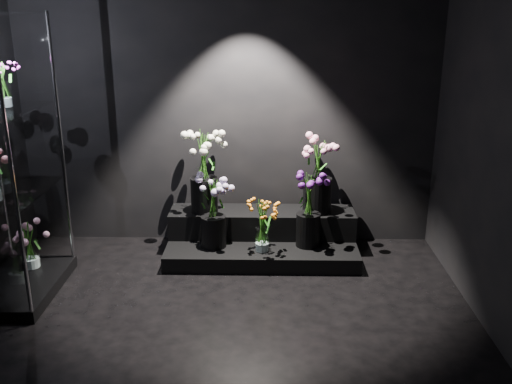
{
  "coord_description": "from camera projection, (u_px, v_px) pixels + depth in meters",
  "views": [
    {
      "loc": [
        0.37,
        -3.42,
        2.29
      ],
      "look_at": [
        0.28,
        1.2,
        0.77
      ],
      "focal_mm": 40.0,
      "sensor_mm": 36.0,
      "label": 1
    }
  ],
  "objects": [
    {
      "name": "display_case",
      "position": [
        3.0,
        163.0,
        4.42
      ],
      "size": [
        0.61,
        1.02,
        2.24
      ],
      "color": "black",
      "rests_on": "floor"
    },
    {
      "name": "wall_back",
      "position": [
        228.0,
        102.0,
        5.43
      ],
      "size": [
        4.0,
        0.0,
        4.0
      ],
      "primitive_type": "plane",
      "rotation": [
        1.57,
        0.0,
        0.0
      ],
      "color": "black",
      "rests_on": "floor"
    },
    {
      "name": "wall_front",
      "position": [
        136.0,
        331.0,
        1.63
      ],
      "size": [
        4.0,
        0.0,
        4.0
      ],
      "primitive_type": "plane",
      "rotation": [
        -1.57,
        0.0,
        0.0
      ],
      "color": "black",
      "rests_on": "floor"
    },
    {
      "name": "bouquet_cream_roses",
      "position": [
        203.0,
        167.0,
        5.34
      ],
      "size": [
        0.38,
        0.38,
        0.78
      ],
      "rotation": [
        0.0,
        0.0,
        0.03
      ],
      "color": "black",
      "rests_on": "display_riser"
    },
    {
      "name": "bouquet_case_magenta",
      "position": [
        1.0,
        83.0,
        4.35
      ],
      "size": [
        0.23,
        0.23,
        0.36
      ],
      "rotation": [
        0.0,
        0.0,
        0.01
      ],
      "color": "white",
      "rests_on": "display_case"
    },
    {
      "name": "bouquet_lilac",
      "position": [
        213.0,
        208.0,
        5.19
      ],
      "size": [
        0.45,
        0.45,
        0.65
      ],
      "rotation": [
        0.0,
        0.0,
        -0.25
      ],
      "color": "black",
      "rests_on": "display_riser"
    },
    {
      "name": "display_riser",
      "position": [
        262.0,
        237.0,
        5.48
      ],
      "size": [
        1.78,
        0.79,
        0.4
      ],
      "color": "black",
      "rests_on": "floor"
    },
    {
      "name": "floor",
      "position": [
        212.0,
        350.0,
        3.97
      ],
      "size": [
        4.0,
        4.0,
        0.0
      ],
      "primitive_type": "plane",
      "color": "black",
      "rests_on": "ground"
    },
    {
      "name": "bouquet_pink_roses",
      "position": [
        318.0,
        173.0,
        5.35
      ],
      "size": [
        0.36,
        0.36,
        0.71
      ],
      "rotation": [
        0.0,
        0.0,
        0.06
      ],
      "color": "black",
      "rests_on": "display_riser"
    },
    {
      "name": "bouquet_orange_bells",
      "position": [
        262.0,
        226.0,
        5.13
      ],
      "size": [
        0.27,
        0.27,
        0.48
      ],
      "rotation": [
        0.0,
        0.0,
        0.12
      ],
      "color": "white",
      "rests_on": "display_riser"
    },
    {
      "name": "bouquet_purple",
      "position": [
        309.0,
        206.0,
        5.2
      ],
      "size": [
        0.38,
        0.38,
        0.71
      ],
      "rotation": [
        0.0,
        0.0,
        0.37
      ],
      "color": "black",
      "rests_on": "display_riser"
    },
    {
      "name": "bouquet_case_base_pink",
      "position": [
        29.0,
        243.0,
        4.92
      ],
      "size": [
        0.4,
        0.4,
        0.43
      ],
      "rotation": [
        0.0,
        0.0,
        0.3
      ],
      "color": "white",
      "rests_on": "display_case"
    }
  ]
}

